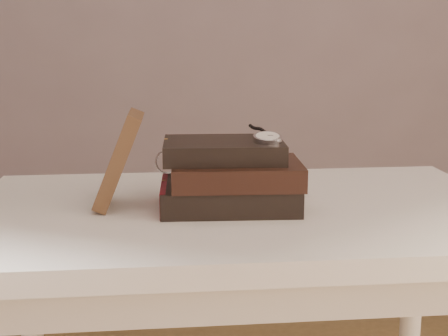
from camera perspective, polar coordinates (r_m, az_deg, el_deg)
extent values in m
cube|color=white|center=(1.22, 1.56, -4.23)|extent=(1.00, 0.60, 0.04)
cube|color=white|center=(1.24, 1.55, -6.90)|extent=(0.88, 0.49, 0.08)
cylinder|color=white|center=(1.69, 16.04, -13.43)|extent=(0.05, 0.05, 0.71)
cube|color=black|center=(1.19, 0.48, -2.42)|extent=(0.26, 0.18, 0.05)
cube|color=beige|center=(1.19, 0.63, -2.41)|extent=(0.25, 0.17, 0.04)
cube|color=gold|center=(1.22, -5.30, -2.18)|extent=(0.01, 0.01, 0.05)
cube|color=maroon|center=(1.19, -5.29, -2.49)|extent=(0.02, 0.16, 0.05)
cube|color=black|center=(1.18, 1.11, -0.44)|extent=(0.24, 0.17, 0.04)
cube|color=beige|center=(1.18, 1.26, -0.44)|extent=(0.23, 0.16, 0.03)
cube|color=gold|center=(1.20, -4.39, -0.25)|extent=(0.01, 0.01, 0.04)
cube|color=black|center=(1.18, -0.05, 1.58)|extent=(0.22, 0.16, 0.04)
cube|color=beige|center=(1.18, 0.10, 1.58)|extent=(0.22, 0.15, 0.03)
cube|color=gold|center=(1.21, -5.12, 1.72)|extent=(0.01, 0.01, 0.04)
cube|color=#3F2818|center=(1.20, -9.24, 0.73)|extent=(0.10, 0.11, 0.18)
cylinder|color=silver|center=(1.16, 3.85, 2.60)|extent=(0.05, 0.06, 0.02)
cylinder|color=white|center=(1.16, 3.85, 2.83)|extent=(0.04, 0.04, 0.01)
torus|color=silver|center=(1.16, 3.85, 2.80)|extent=(0.05, 0.05, 0.01)
cylinder|color=silver|center=(1.19, 3.68, 2.85)|extent=(0.01, 0.01, 0.01)
cube|color=black|center=(1.17, 3.82, 2.93)|extent=(0.00, 0.01, 0.00)
cube|color=black|center=(1.16, 4.11, 2.88)|extent=(0.01, 0.00, 0.00)
sphere|color=black|center=(1.20, 3.62, 3.18)|extent=(0.01, 0.01, 0.01)
sphere|color=black|center=(1.21, 3.45, 3.32)|extent=(0.01, 0.01, 0.01)
sphere|color=black|center=(1.22, 3.28, 3.43)|extent=(0.01, 0.01, 0.01)
sphere|color=black|center=(1.23, 3.11, 3.48)|extent=(0.01, 0.01, 0.01)
sphere|color=black|center=(1.24, 2.95, 3.50)|extent=(0.01, 0.01, 0.01)
sphere|color=black|center=(1.25, 2.79, 3.51)|extent=(0.01, 0.01, 0.01)
sphere|color=black|center=(1.26, 2.63, 3.55)|extent=(0.01, 0.01, 0.01)
sphere|color=black|center=(1.27, 2.48, 3.63)|extent=(0.01, 0.01, 0.01)
sphere|color=black|center=(1.28, 2.33, 3.75)|extent=(0.01, 0.01, 0.01)
torus|color=silver|center=(1.26, -4.98, 0.55)|extent=(0.05, 0.02, 0.05)
torus|color=silver|center=(1.26, -2.52, 0.58)|extent=(0.05, 0.02, 0.05)
cylinder|color=silver|center=(1.25, -3.75, 0.71)|extent=(0.01, 0.00, 0.00)
cylinder|color=silver|center=(1.31, -5.89, 0.77)|extent=(0.01, 0.11, 0.03)
cylinder|color=silver|center=(1.31, -1.56, 0.82)|extent=(0.01, 0.11, 0.03)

